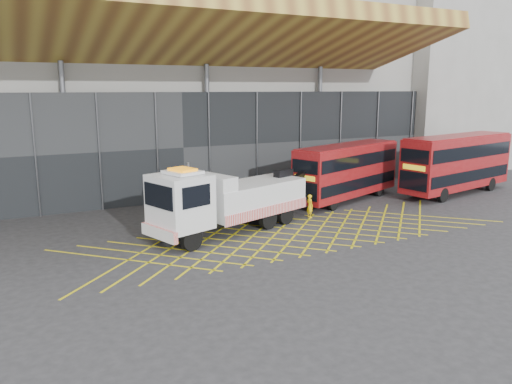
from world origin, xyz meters
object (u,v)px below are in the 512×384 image
recovery_truck (227,200)px  bus_towed (347,170)px  bus_second (457,161)px  worker (310,206)px

recovery_truck → bus_towed: bearing=0.0°
bus_towed → bus_second: bearing=-31.4°
bus_towed → bus_second: (9.32, -1.88, 0.25)m
recovery_truck → bus_towed: same height
bus_towed → worker: bearing=-169.7°
bus_second → bus_towed: bearing=157.8°
recovery_truck → bus_towed: size_ratio=1.14×
bus_second → worker: bearing=173.9°
bus_towed → worker: 6.28m
bus_towed → worker: size_ratio=6.82×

